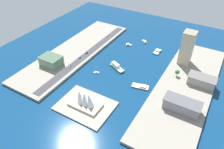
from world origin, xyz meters
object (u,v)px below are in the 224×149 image
(yacht_sleek_gray, at_px, (129,45))
(sedan_silver, at_px, (70,66))
(traffic_light_waterfront, at_px, (98,47))
(warehouse_low_gray, at_px, (182,105))
(catamaran_blue, at_px, (157,52))
(van_white, at_px, (107,36))
(opera_landmark, at_px, (85,100))
(carpark_squat_concrete, at_px, (202,80))
(office_block_beige, at_px, (187,48))
(terminal_long_green, at_px, (51,61))
(sailboat_small_white, at_px, (96,72))
(ferry_green_doubledeck, at_px, (117,67))
(hatchback_blue, at_px, (80,58))
(water_taxi_orange, at_px, (144,42))
(barge_flat_brown, at_px, (141,87))
(suv_black, at_px, (87,53))

(yacht_sleek_gray, xyz_separation_m, sedan_silver, (45.18, 107.41, 3.04))
(sedan_silver, height_order, traffic_light_waterfront, traffic_light_waterfront)
(traffic_light_waterfront, bearing_deg, warehouse_low_gray, 157.92)
(yacht_sleek_gray, relative_size, catamaran_blue, 0.58)
(van_white, distance_m, opera_landmark, 179.50)
(carpark_squat_concrete, bearing_deg, office_block_beige, -49.72)
(yacht_sleek_gray, distance_m, terminal_long_green, 138.71)
(yacht_sleek_gray, bearing_deg, terminal_long_green, 58.13)
(sailboat_small_white, bearing_deg, opera_landmark, 112.10)
(ferry_green_doubledeck, distance_m, carpark_squat_concrete, 122.04)
(hatchback_blue, bearing_deg, yacht_sleek_gray, -119.85)
(sedan_silver, height_order, hatchback_blue, hatchback_blue)
(office_block_beige, distance_m, sedan_silver, 177.64)
(water_taxi_orange, height_order, office_block_beige, office_block_beige)
(van_white, bearing_deg, hatchback_blue, 90.28)
(office_block_beige, relative_size, opera_landmark, 1.30)
(barge_flat_brown, height_order, sailboat_small_white, sailboat_small_white)
(sailboat_small_white, bearing_deg, terminal_long_green, 16.46)
(yacht_sleek_gray, distance_m, opera_landmark, 162.61)
(barge_flat_brown, distance_m, ferry_green_doubledeck, 55.04)
(suv_black, bearing_deg, van_white, -88.60)
(office_block_beige, bearing_deg, van_white, -5.27)
(water_taxi_orange, distance_m, carpark_squat_concrete, 137.59)
(suv_black, bearing_deg, traffic_light_waterfront, -114.45)
(catamaran_blue, height_order, terminal_long_green, terminal_long_green)
(sailboat_small_white, height_order, suv_black, sailboat_small_white)
(sedan_silver, bearing_deg, barge_flat_brown, -172.85)
(sedan_silver, bearing_deg, terminal_long_green, 19.95)
(traffic_light_waterfront, bearing_deg, van_white, -77.82)
(catamaran_blue, bearing_deg, ferry_green_doubledeck, 63.64)
(ferry_green_doubledeck, distance_m, traffic_light_waterfront, 58.78)
(barge_flat_brown, bearing_deg, traffic_light_waterfront, -25.55)
(terminal_long_green, height_order, carpark_squat_concrete, terminal_long_green)
(hatchback_blue, relative_size, opera_landmark, 0.12)
(office_block_beige, relative_size, van_white, 11.84)
(barge_flat_brown, xyz_separation_m, terminal_long_green, (138.96, 24.07, 9.41))
(sailboat_small_white, relative_size, opera_landmark, 0.30)
(sailboat_small_white, relative_size, office_block_beige, 0.23)
(warehouse_low_gray, xyz_separation_m, traffic_light_waterfront, (161.62, -65.57, -2.67))
(terminal_long_green, xyz_separation_m, carpark_squat_concrete, (-208.41, -67.59, -0.82))
(catamaran_blue, xyz_separation_m, office_block_beige, (-47.56, 12.77, 27.92))
(suv_black, distance_m, hatchback_blue, 17.25)
(catamaran_blue, bearing_deg, warehouse_low_gray, 122.33)
(warehouse_low_gray, bearing_deg, water_taxi_orange, -52.08)
(terminal_long_green, bearing_deg, van_white, -101.95)
(van_white, bearing_deg, barge_flat_brown, 138.99)
(barge_flat_brown, bearing_deg, hatchback_blue, -6.09)
(opera_landmark, bearing_deg, sailboat_small_white, -67.90)
(sailboat_small_white, relative_size, van_white, 2.75)
(warehouse_low_gray, height_order, carpark_squat_concrete, warehouse_low_gray)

